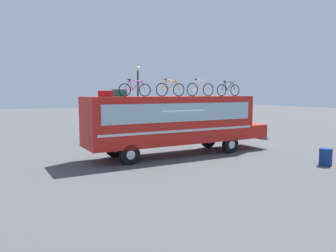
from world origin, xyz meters
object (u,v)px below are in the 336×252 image
object	(u,v)px
bus	(175,120)
street_lamp	(138,95)
rooftop_bicycle_1	(135,89)
rooftop_bicycle_2	(170,89)
trash_bin	(326,157)
luggage_bag_2	(120,93)
luggage_bag_1	(105,94)
rooftop_bicycle_4	(228,90)
rooftop_bicycle_3	(200,89)

from	to	relation	value
bus	street_lamp	xyz separation A→B (m)	(0.80, 6.71, 1.31)
rooftop_bicycle_1	rooftop_bicycle_2	world-z (taller)	rooftop_bicycle_2
rooftop_bicycle_1	trash_bin	xyz separation A→B (m)	(7.19, -5.63, -3.16)
luggage_bag_2	rooftop_bicycle_1	xyz separation A→B (m)	(0.66, -0.40, 0.19)
street_lamp	luggage_bag_1	bearing A→B (deg)	-124.84
rooftop_bicycle_4	rooftop_bicycle_3	bearing A→B (deg)	174.59
rooftop_bicycle_1	rooftop_bicycle_3	bearing A→B (deg)	-0.69
rooftop_bicycle_3	luggage_bag_1	bearing A→B (deg)	-179.97
luggage_bag_1	rooftop_bicycle_3	bearing A→B (deg)	0.03
rooftop_bicycle_2	street_lamp	distance (m)	7.05
bus	rooftop_bicycle_1	xyz separation A→B (m)	(-2.38, -0.04, 1.66)
trash_bin	street_lamp	size ratio (longest dim) A/B	0.15
trash_bin	bus	bearing A→B (deg)	130.27
rooftop_bicycle_2	street_lamp	bearing A→B (deg)	79.79
rooftop_bicycle_2	rooftop_bicycle_3	distance (m)	2.01
rooftop_bicycle_3	rooftop_bicycle_2	bearing A→B (deg)	-176.27
rooftop_bicycle_1	rooftop_bicycle_2	distance (m)	1.95
rooftop_bicycle_3	luggage_bag_2	bearing A→B (deg)	174.48
luggage_bag_2	rooftop_bicycle_3	bearing A→B (deg)	-5.52
luggage_bag_1	street_lamp	distance (m)	8.29
luggage_bag_2	rooftop_bicycle_4	world-z (taller)	rooftop_bicycle_4
rooftop_bicycle_1	trash_bin	distance (m)	9.67
luggage_bag_1	luggage_bag_2	xyz separation A→B (m)	(0.88, 0.45, 0.03)
luggage_bag_2	trash_bin	bearing A→B (deg)	-37.49
rooftop_bicycle_4	rooftop_bicycle_2	bearing A→B (deg)	179.32
rooftop_bicycle_4	trash_bin	size ratio (longest dim) A/B	2.09
trash_bin	rooftop_bicycle_4	bearing A→B (deg)	104.42
luggage_bag_2	rooftop_bicycle_3	size ratio (longest dim) A/B	0.35
bus	rooftop_bicycle_1	size ratio (longest dim) A/B	6.20
luggage_bag_2	rooftop_bicycle_2	bearing A→B (deg)	-12.45
rooftop_bicycle_3	street_lamp	bearing A→B (deg)	96.33
bus	rooftop_bicycle_2	xyz separation A→B (m)	(-0.44, -0.22, 1.68)
rooftop_bicycle_3	bus	bearing A→B (deg)	176.60
luggage_bag_1	rooftop_bicycle_1	xyz separation A→B (m)	(1.54, 0.05, 0.22)
luggage_bag_1	luggage_bag_2	size ratio (longest dim) A/B	0.93
luggage_bag_2	rooftop_bicycle_3	distance (m)	4.64
bus	rooftop_bicycle_3	world-z (taller)	rooftop_bicycle_3
rooftop_bicycle_4	street_lamp	world-z (taller)	street_lamp
bus	trash_bin	size ratio (longest dim) A/B	13.60
rooftop_bicycle_4	bus	bearing A→B (deg)	175.50
luggage_bag_1	rooftop_bicycle_3	size ratio (longest dim) A/B	0.33
bus	trash_bin	xyz separation A→B (m)	(4.81, -5.68, -1.49)
luggage_bag_2	street_lamp	size ratio (longest dim) A/B	0.12
rooftop_bicycle_4	trash_bin	world-z (taller)	rooftop_bicycle_4
trash_bin	street_lamp	bearing A→B (deg)	107.92
rooftop_bicycle_4	trash_bin	bearing A→B (deg)	-75.58
luggage_bag_2	trash_bin	world-z (taller)	luggage_bag_2
bus	trash_bin	distance (m)	7.59
trash_bin	rooftop_bicycle_1	bearing A→B (deg)	141.95
rooftop_bicycle_4	luggage_bag_2	bearing A→B (deg)	174.51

